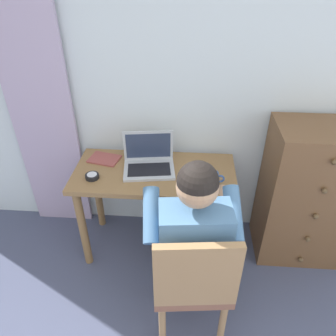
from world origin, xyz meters
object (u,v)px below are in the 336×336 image
object	(u,v)px
dresser	(306,194)
desk_clock	(92,176)
computer_mouse	(189,173)
chair	(193,280)
desk	(155,186)
notebook_pad	(104,159)
laptop	(149,161)
person_seated	(192,231)
coffee_mug	(212,179)

from	to	relation	value
dresser	desk_clock	bearing A→B (deg)	-173.41
computer_mouse	chair	bearing A→B (deg)	-105.04
desk	notebook_pad	distance (m)	0.41
laptop	notebook_pad	bearing A→B (deg)	167.14
person_seated	laptop	distance (m)	0.63
laptop	dresser	bearing A→B (deg)	0.90
chair	desk_clock	size ratio (longest dim) A/B	9.72
computer_mouse	person_seated	bearing A→B (deg)	-105.54
dresser	person_seated	xyz separation A→B (m)	(-0.80, -0.56, 0.14)
desk	dresser	world-z (taller)	dresser
person_seated	laptop	size ratio (longest dim) A/B	3.21
laptop	desk	bearing A→B (deg)	-46.10
person_seated	desk_clock	bearing A→B (deg)	149.39
coffee_mug	notebook_pad	bearing A→B (deg)	162.09
notebook_pad	coffee_mug	distance (m)	0.80
dresser	desk_clock	distance (m)	1.49
desk_clock	coffee_mug	world-z (taller)	coffee_mug
chair	notebook_pad	distance (m)	1.06
dresser	chair	size ratio (longest dim) A/B	1.21
coffee_mug	chair	bearing A→B (deg)	-100.66
desk	person_seated	world-z (taller)	person_seated
chair	notebook_pad	bearing A→B (deg)	129.18
dresser	coffee_mug	world-z (taller)	dresser
chair	laptop	xyz separation A→B (m)	(-0.32, 0.72, 0.28)
person_seated	coffee_mug	distance (m)	0.40
desk_clock	notebook_pad	size ratio (longest dim) A/B	0.43
chair	laptop	distance (m)	0.84
laptop	person_seated	bearing A→B (deg)	-60.79
desk	chair	world-z (taller)	chair
coffee_mug	desk_clock	bearing A→B (deg)	178.76
laptop	coffee_mug	xyz separation A→B (m)	(0.43, -0.17, -0.00)
dresser	coffee_mug	bearing A→B (deg)	-164.74
chair	person_seated	xyz separation A→B (m)	(-0.02, 0.18, 0.18)
dresser	coffee_mug	size ratio (longest dim) A/B	8.79
chair	desk_clock	xyz separation A→B (m)	(-0.68, 0.57, 0.24)
desk	desk_clock	xyz separation A→B (m)	(-0.40, -0.11, 0.14)
chair	notebook_pad	size ratio (longest dim) A/B	4.17
laptop	desk_clock	bearing A→B (deg)	-156.95
dresser	coffee_mug	distance (m)	0.75
desk_clock	desk	bearing A→B (deg)	15.19
laptop	computer_mouse	world-z (taller)	laptop
notebook_pad	coffee_mug	xyz separation A→B (m)	(0.76, -0.24, 0.04)
desk	dresser	distance (m)	1.07
desk	laptop	distance (m)	0.18
dresser	notebook_pad	distance (m)	1.45
computer_mouse	coffee_mug	xyz separation A→B (m)	(0.15, -0.10, 0.03)
dresser	chair	world-z (taller)	dresser
chair	notebook_pad	xyz separation A→B (m)	(-0.65, 0.80, 0.23)
person_seated	coffee_mug	world-z (taller)	person_seated
dresser	laptop	size ratio (longest dim) A/B	2.84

